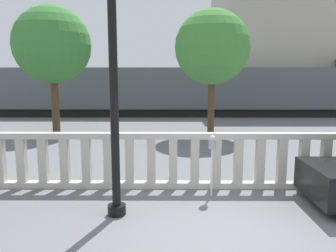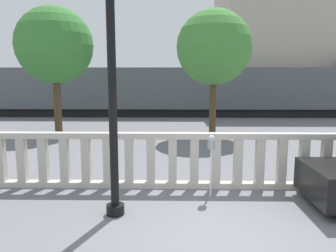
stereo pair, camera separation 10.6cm
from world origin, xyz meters
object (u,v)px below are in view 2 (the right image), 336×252
(lamppost, at_px, (110,10))
(parking_meter, at_px, (211,147))
(tree_left, at_px, (214,48))
(train_near, at_px, (168,91))
(tree_right, at_px, (54,46))

(lamppost, xyz_separation_m, parking_meter, (1.99, 1.00, -2.74))
(parking_meter, relative_size, tree_left, 0.25)
(lamppost, bearing_deg, parking_meter, 26.69)
(lamppost, xyz_separation_m, tree_left, (2.90, 8.58, 0.04))
(train_near, distance_m, tree_right, 8.82)
(lamppost, relative_size, tree_right, 1.14)
(train_near, bearing_deg, parking_meter, -85.39)
(tree_right, bearing_deg, parking_meter, -52.91)
(train_near, height_order, tree_right, tree_right)
(lamppost, bearing_deg, tree_right, 115.13)
(train_near, bearing_deg, tree_right, -128.24)
(train_near, relative_size, tree_left, 5.30)
(tree_left, distance_m, tree_right, 7.45)
(lamppost, xyz_separation_m, tree_right, (-4.49, 9.57, 0.23))
(tree_left, bearing_deg, train_near, 105.60)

